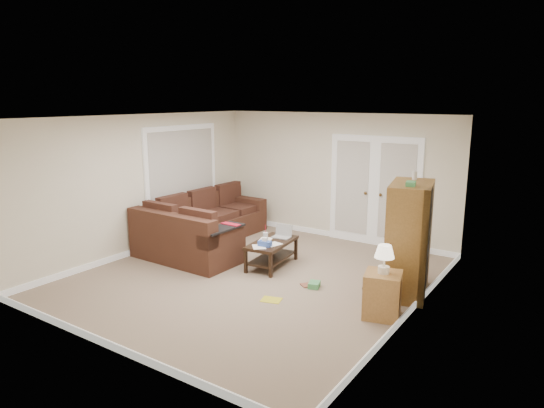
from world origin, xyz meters
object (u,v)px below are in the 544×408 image
Objects in this scene: coffee_table at (272,252)px; tv_armoire at (409,238)px; sectional_sofa at (201,229)px; side_cabinet at (383,291)px.

tv_armoire reaches higher than coffee_table.
tv_armoire is at bearing 1.20° from sectional_sofa.
tv_armoire is at bearing 75.51° from side_cabinet.
side_cabinet is (2.26, -0.82, 0.11)m from coffee_table.
sectional_sofa is 4.06m from side_cabinet.
coffee_table is 1.16× the size of side_cabinet.
sectional_sofa is 3.04× the size of side_cabinet.
tv_armoire is 1.81× the size of side_cabinet.
tv_armoire is at bearing -3.92° from coffee_table.
side_cabinet is (3.95, -0.94, -0.00)m from sectional_sofa.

